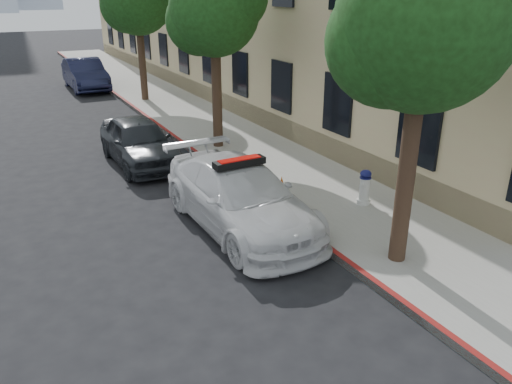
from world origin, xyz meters
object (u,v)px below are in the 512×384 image
Objects in this scene: traffic_cone at (282,189)px; police_car at (240,196)px; parked_car_mid at (139,141)px; fire_hydrant at (365,187)px; parked_car_far at (85,74)px.

police_car is at bearing -162.57° from traffic_cone.
parked_car_mid reaches higher than traffic_cone.
parked_car_mid is 6.66m from fire_hydrant.
police_car is at bearing 146.60° from fire_hydrant.
parked_car_far reaches higher than fire_hydrant.
police_car is 5.89× the size of fire_hydrant.
parked_car_far is at bearing 75.92° from fire_hydrant.
parked_car_mid is (-0.73, 5.05, -0.02)m from police_car.
parked_car_far is at bearing 85.27° from parked_car_mid.
fire_hydrant is 1.25× the size of traffic_cone.
police_car reaches higher than fire_hydrant.
fire_hydrant is at bearing -29.82° from traffic_cone.
police_car is 7.35× the size of traffic_cone.
police_car reaches higher than parked_car_far.
traffic_cone is at bearing -67.95° from parked_car_mid.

